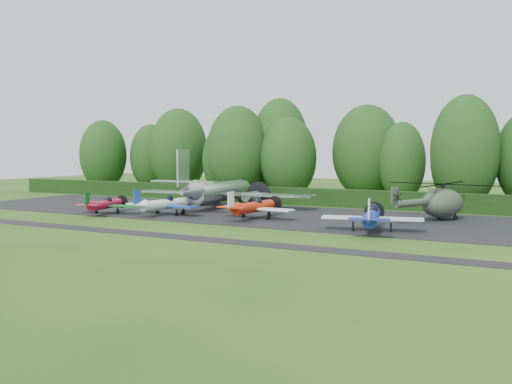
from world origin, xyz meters
The scene contains 21 objects.
ground centered at (0.00, 0.00, 0.00)m, with size 160.00×160.00×0.00m, color #214914.
apron centered at (0.00, 10.00, 0.00)m, with size 70.00×18.00×0.01m, color black.
taxiway_verge centered at (0.00, -6.00, 0.00)m, with size 70.00×2.00×0.00m, color black.
hedgerow centered at (0.00, 21.00, 0.00)m, with size 90.00×1.60×2.00m, color black.
transport_plane centered at (-6.45, 13.38, 1.89)m, with size 21.13×16.20×6.77m.
light_plane_red centered at (-13.12, 2.55, 1.04)m, with size 6.53×6.86×2.51m.
light_plane_white centered at (-7.35, 4.66, 1.16)m, with size 7.23×7.60×2.78m.
light_plane_orange centered at (1.95, 5.99, 1.20)m, with size 7.49×7.87×2.88m.
light_plane_blue centered at (14.09, 3.06, 1.27)m, with size 7.94×8.34×3.05m.
helicopter centered at (17.62, 13.47, 1.86)m, with size 10.76×12.60×3.47m.
tree_1 centered at (17.62, 26.62, 6.32)m, with size 7.53×7.53×12.66m.
tree_2 centered at (-15.38, 29.18, 5.02)m, with size 6.15×6.15×10.07m.
tree_3 centered at (4.47, 32.79, 6.21)m, with size 9.10×9.10×12.44m.
tree_5 centered at (-38.57, 29.62, 5.63)m, with size 7.52×7.52×11.28m.
tree_6 centered at (-11.57, 26.59, 6.21)m, with size 8.48×8.48×12.43m.
tree_7 centered at (-31.79, 33.42, 5.28)m, with size 6.84×6.84×10.59m.
tree_8 centered at (9.81, 30.07, 4.96)m, with size 5.70×5.70×9.95m.
tree_9 centered at (-23.84, 29.96, 6.34)m, with size 8.71×8.71×12.69m.
tree_11 centered at (-4.75, 28.07, 5.40)m, with size 7.57×7.57×10.82m.
tree_12 centered at (16.96, 27.37, 5.52)m, with size 6.42×6.42×11.06m.
tree_13 centered at (-7.12, 30.48, 6.78)m, with size 8.04×8.04×13.59m.
Camera 1 is at (26.97, -40.54, 6.56)m, focal length 40.00 mm.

